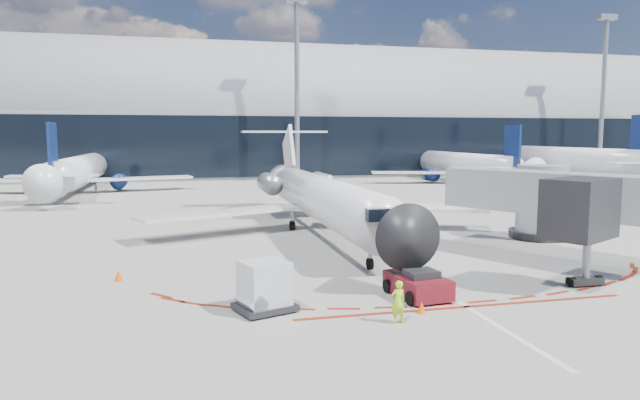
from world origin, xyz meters
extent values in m
plane|color=slate|center=(0.00, 0.00, 0.00)|extent=(260.00, 260.00, 0.00)
cube|color=silver|center=(0.00, 2.00, 0.01)|extent=(0.25, 40.00, 0.01)
cube|color=maroon|center=(0.00, -11.50, 0.01)|extent=(14.00, 0.25, 0.01)
cube|color=gray|center=(0.00, 65.00, 5.00)|extent=(150.00, 24.00, 10.00)
cylinder|color=gray|center=(0.00, 65.00, 10.00)|extent=(150.00, 24.00, 24.00)
cube|color=black|center=(0.00, 52.95, 5.00)|extent=(150.00, 0.20, 9.00)
cube|color=gray|center=(9.00, -4.50, 3.60)|extent=(8.22, 12.61, 2.30)
cube|color=black|center=(5.95, -10.24, 3.60)|extent=(3.86, 3.44, 2.60)
cylinder|color=gray|center=(6.75, -9.84, 1.20)|extent=(0.36, 0.36, 2.40)
cube|color=black|center=(6.75, -9.84, 0.22)|extent=(1.60, 0.60, 0.30)
cylinder|color=gray|center=(12.05, 1.24, 2.40)|extent=(3.20, 3.20, 4.80)
cylinder|color=black|center=(12.05, 1.24, 0.25)|extent=(4.00, 4.00, 0.50)
cylinder|color=gray|center=(5.00, 48.00, 12.50)|extent=(0.70, 0.70, 25.00)
cylinder|color=gray|center=(55.00, 48.00, 12.50)|extent=(0.70, 0.70, 25.00)
cylinder|color=silver|center=(-1.71, 5.28, 2.52)|extent=(2.90, 23.61, 2.90)
cone|color=black|center=(-1.71, -8.03, 2.52)|extent=(2.90, 3.01, 2.90)
cone|color=silver|center=(-1.71, 19.02, 2.52)|extent=(2.90, 3.86, 2.90)
cube|color=black|center=(-1.71, -6.32, 3.11)|extent=(1.82, 1.50, 0.59)
cube|color=silver|center=(-8.37, 6.89, 1.56)|extent=(11.50, 6.82, 0.33)
cube|color=silver|center=(4.94, 6.89, 1.56)|extent=(11.50, 6.82, 0.33)
cube|color=silver|center=(-1.71, 17.94, 5.10)|extent=(0.27, 5.04, 5.13)
cube|color=silver|center=(-1.71, 20.20, 7.03)|extent=(7.73, 1.72, 0.17)
cylinder|color=slate|center=(-3.91, 14.72, 2.79)|extent=(1.61, 3.65, 1.61)
cylinder|color=slate|center=(0.49, 14.72, 2.79)|extent=(1.61, 3.65, 1.61)
cylinder|color=black|center=(-1.71, -4.60, 0.30)|extent=(0.24, 0.60, 0.60)
cylinder|color=black|center=(-3.32, 7.96, 0.34)|extent=(0.32, 0.69, 0.69)
cylinder|color=black|center=(-0.10, 7.96, 0.34)|extent=(0.32, 0.69, 0.69)
cylinder|color=gray|center=(-1.71, -4.60, 0.59)|extent=(0.19, 0.19, 1.18)
cube|color=#560C14|center=(-1.31, -9.69, 0.50)|extent=(2.16, 3.11, 0.82)
cube|color=black|center=(-1.28, -9.96, 1.04)|extent=(1.40, 1.24, 0.32)
cylinder|color=gray|center=(-1.56, -7.71, 0.32)|extent=(0.39, 2.35, 0.09)
cylinder|color=black|center=(-2.04, -10.79, 0.29)|extent=(0.32, 0.61, 0.58)
cylinder|color=black|center=(-0.33, -10.58, 0.29)|extent=(0.32, 0.61, 0.58)
cylinder|color=black|center=(-2.29, -8.81, 0.29)|extent=(0.32, 0.61, 0.58)
cylinder|color=black|center=(-0.58, -8.60, 0.29)|extent=(0.32, 0.61, 0.58)
imported|color=#B5FF1A|center=(-3.35, -12.68, 0.79)|extent=(0.63, 0.46, 1.58)
cube|color=black|center=(-7.85, -10.19, 0.19)|extent=(2.56, 2.37, 0.23)
cube|color=silver|center=(-7.85, -10.19, 1.13)|extent=(2.10, 2.03, 1.67)
cylinder|color=black|center=(-8.41, -11.10, 0.10)|extent=(0.17, 0.23, 0.21)
cylinder|color=black|center=(-6.83, -10.55, 0.10)|extent=(0.17, 0.23, 0.21)
cylinder|color=black|center=(-8.86, -9.82, 0.10)|extent=(0.17, 0.23, 0.21)
cylinder|color=black|center=(-7.28, -9.27, 0.10)|extent=(0.17, 0.23, 0.21)
cone|color=#FF5505|center=(-13.83, -4.07, 0.27)|extent=(0.40, 0.40, 0.55)
cone|color=#FF5505|center=(-2.05, -11.82, 0.23)|extent=(0.33, 0.33, 0.46)
camera|label=1|loc=(-10.76, -31.46, 6.80)|focal=32.00mm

